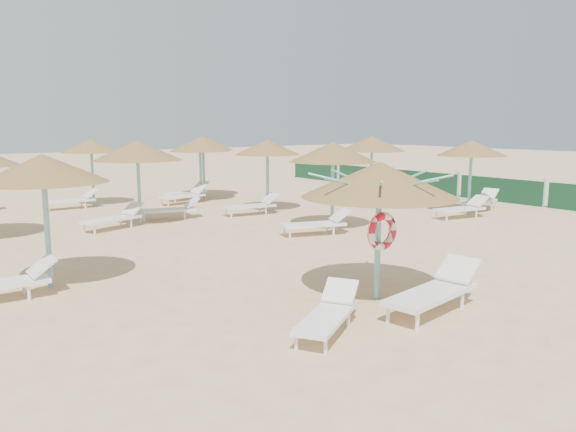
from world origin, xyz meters
TOP-DOWN VIEW (x-y plane):
  - ground at (0.00, 0.00)m, footprint 120.00×120.00m
  - main_palapa at (0.28, -0.12)m, footprint 2.86×2.86m
  - lounger_main_a at (-1.60, -0.89)m, footprint 1.84×1.41m
  - lounger_main_b at (0.54, -1.26)m, footprint 2.32×0.99m
  - palapa_field at (2.41, 10.38)m, footprint 20.02×14.09m
  - windbreak_fence at (14.00, 9.96)m, footprint 0.08×19.84m

SIDE VIEW (x-z plane):
  - ground at x=0.00m, z-range 0.00..0.00m
  - lounger_main_a at x=-1.60m, z-range -0.02..0.65m
  - lounger_main_b at x=0.54m, z-range -0.02..0.80m
  - windbreak_fence at x=14.00m, z-range -0.05..1.05m
  - main_palapa at x=0.28m, z-range 0.94..3.50m
  - palapa_field at x=2.41m, z-range 0.94..3.66m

